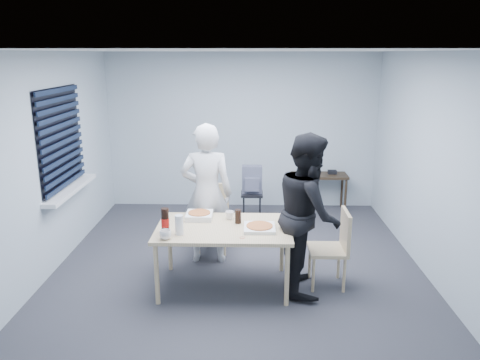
{
  "coord_description": "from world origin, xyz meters",
  "views": [
    {
      "loc": [
        0.14,
        -5.3,
        2.57
      ],
      "look_at": [
        0.02,
        0.1,
        1.1
      ],
      "focal_mm": 35.0,
      "sensor_mm": 36.0,
      "label": 1
    }
  ],
  "objects_px": {
    "side_table": "(319,179)",
    "dining_table": "(224,232)",
    "mug_a": "(165,235)",
    "soda_bottle": "(165,221)",
    "person_black": "(308,213)",
    "chair_far": "(213,212)",
    "person_white": "(207,194)",
    "mug_b": "(230,215)",
    "stool": "(252,199)",
    "backpack": "(252,180)",
    "chair_right": "(335,243)"
  },
  "relations": [
    {
      "from": "person_white",
      "to": "person_black",
      "type": "distance_m",
      "value": 1.37
    },
    {
      "from": "person_white",
      "to": "backpack",
      "type": "xyz_separation_m",
      "value": [
        0.57,
        1.43,
        -0.21
      ]
    },
    {
      "from": "stool",
      "to": "soda_bottle",
      "type": "distance_m",
      "value": 2.57
    },
    {
      "from": "person_white",
      "to": "mug_b",
      "type": "xyz_separation_m",
      "value": [
        0.3,
        -0.45,
        -0.12
      ]
    },
    {
      "from": "mug_b",
      "to": "chair_right",
      "type": "bearing_deg",
      "value": -9.29
    },
    {
      "from": "person_black",
      "to": "side_table",
      "type": "height_order",
      "value": "person_black"
    },
    {
      "from": "side_table",
      "to": "soda_bottle",
      "type": "height_order",
      "value": "soda_bottle"
    },
    {
      "from": "chair_far",
      "to": "person_black",
      "type": "relative_size",
      "value": 0.5
    },
    {
      "from": "dining_table",
      "to": "person_black",
      "type": "bearing_deg",
      "value": 0.24
    },
    {
      "from": "dining_table",
      "to": "person_white",
      "type": "xyz_separation_m",
      "value": [
        -0.25,
        0.7,
        0.22
      ]
    },
    {
      "from": "side_table",
      "to": "stool",
      "type": "xyz_separation_m",
      "value": [
        -1.13,
        -0.59,
        -0.18
      ]
    },
    {
      "from": "chair_far",
      "to": "side_table",
      "type": "distance_m",
      "value": 2.35
    },
    {
      "from": "side_table",
      "to": "backpack",
      "type": "height_order",
      "value": "backpack"
    },
    {
      "from": "chair_far",
      "to": "person_white",
      "type": "xyz_separation_m",
      "value": [
        -0.04,
        -0.38,
        0.37
      ]
    },
    {
      "from": "chair_far",
      "to": "person_black",
      "type": "xyz_separation_m",
      "value": [
        1.13,
        -1.07,
        0.37
      ]
    },
    {
      "from": "mug_a",
      "to": "soda_bottle",
      "type": "xyz_separation_m",
      "value": [
        -0.03,
        0.17,
        0.08
      ]
    },
    {
      "from": "dining_table",
      "to": "chair_right",
      "type": "relative_size",
      "value": 1.66
    },
    {
      "from": "chair_far",
      "to": "mug_a",
      "type": "relative_size",
      "value": 7.24
    },
    {
      "from": "dining_table",
      "to": "backpack",
      "type": "height_order",
      "value": "backpack"
    },
    {
      "from": "side_table",
      "to": "mug_a",
      "type": "distance_m",
      "value": 3.72
    },
    {
      "from": "chair_right",
      "to": "mug_b",
      "type": "xyz_separation_m",
      "value": [
        -1.2,
        0.2,
        0.25
      ]
    },
    {
      "from": "mug_a",
      "to": "soda_bottle",
      "type": "relative_size",
      "value": 0.45
    },
    {
      "from": "person_black",
      "to": "side_table",
      "type": "bearing_deg",
      "value": -10.68
    },
    {
      "from": "chair_far",
      "to": "person_white",
      "type": "distance_m",
      "value": 0.53
    },
    {
      "from": "side_table",
      "to": "mug_a",
      "type": "xyz_separation_m",
      "value": [
        -2.02,
        -3.11,
        0.23
      ]
    },
    {
      "from": "dining_table",
      "to": "backpack",
      "type": "relative_size",
      "value": 3.42
    },
    {
      "from": "stool",
      "to": "backpack",
      "type": "xyz_separation_m",
      "value": [
        0.0,
        -0.01,
        0.32
      ]
    },
    {
      "from": "dining_table",
      "to": "soda_bottle",
      "type": "distance_m",
      "value": 0.67
    },
    {
      "from": "side_table",
      "to": "stool",
      "type": "bearing_deg",
      "value": -152.17
    },
    {
      "from": "mug_b",
      "to": "stool",
      "type": "bearing_deg",
      "value": 82.16
    },
    {
      "from": "person_black",
      "to": "side_table",
      "type": "distance_m",
      "value": 2.81
    },
    {
      "from": "person_white",
      "to": "stool",
      "type": "xyz_separation_m",
      "value": [
        0.57,
        1.45,
        -0.53
      ]
    },
    {
      "from": "mug_a",
      "to": "backpack",
      "type": "bearing_deg",
      "value": 70.32
    },
    {
      "from": "person_black",
      "to": "chair_far",
      "type": "bearing_deg",
      "value": 46.56
    },
    {
      "from": "dining_table",
      "to": "mug_a",
      "type": "bearing_deg",
      "value": -147.59
    },
    {
      "from": "dining_table",
      "to": "chair_right",
      "type": "distance_m",
      "value": 1.26
    },
    {
      "from": "side_table",
      "to": "dining_table",
      "type": "bearing_deg",
      "value": -117.76
    },
    {
      "from": "chair_far",
      "to": "side_table",
      "type": "height_order",
      "value": "chair_far"
    },
    {
      "from": "mug_a",
      "to": "mug_b",
      "type": "relative_size",
      "value": 1.23
    },
    {
      "from": "chair_far",
      "to": "backpack",
      "type": "distance_m",
      "value": 1.19
    },
    {
      "from": "chair_far",
      "to": "mug_a",
      "type": "height_order",
      "value": "chair_far"
    },
    {
      "from": "side_table",
      "to": "mug_b",
      "type": "relative_size",
      "value": 9.27
    },
    {
      "from": "mug_b",
      "to": "side_table",
      "type": "bearing_deg",
      "value": 60.88
    },
    {
      "from": "chair_far",
      "to": "side_table",
      "type": "relative_size",
      "value": 0.96
    },
    {
      "from": "chair_right",
      "to": "person_white",
      "type": "height_order",
      "value": "person_white"
    },
    {
      "from": "chair_right",
      "to": "stool",
      "type": "relative_size",
      "value": 1.91
    },
    {
      "from": "dining_table",
      "to": "person_black",
      "type": "xyz_separation_m",
      "value": [
        0.93,
        0.0,
        0.22
      ]
    },
    {
      "from": "chair_right",
      "to": "dining_table",
      "type": "bearing_deg",
      "value": -177.37
    },
    {
      "from": "chair_far",
      "to": "backpack",
      "type": "relative_size",
      "value": 2.05
    },
    {
      "from": "mug_a",
      "to": "mug_b",
      "type": "distance_m",
      "value": 0.89
    }
  ]
}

